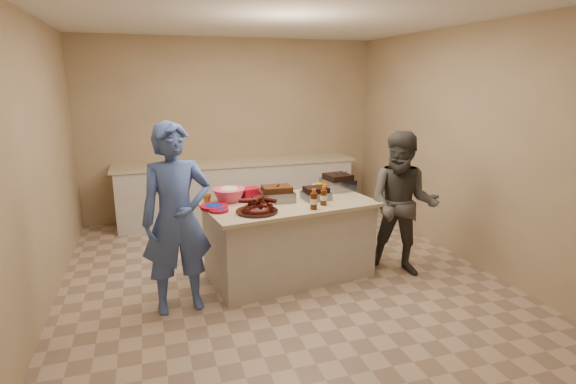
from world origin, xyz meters
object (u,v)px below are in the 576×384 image
object	(u,v)px
guest_blue	(182,307)
guest_gray	(398,272)
island	(289,275)
plastic_cup	(207,202)
coleslaw_bowl	(229,201)
mustard_bottle	(262,202)
roasting_pan	(337,190)
bbq_bottle_b	(323,205)
rib_platter	(257,212)
bbq_bottle_a	(314,209)

from	to	relation	value
guest_blue	guest_gray	xyz separation A→B (m)	(2.37, 0.09, 0.00)
island	plastic_cup	world-z (taller)	plastic_cup
guest_gray	plastic_cup	bearing A→B (deg)	-157.48
coleslaw_bowl	guest_gray	world-z (taller)	coleslaw_bowl
island	guest_gray	bearing A→B (deg)	-21.64
island	mustard_bottle	world-z (taller)	mustard_bottle
roasting_pan	bbq_bottle_b	world-z (taller)	bbq_bottle_b
island	guest_blue	distance (m)	1.24
rib_platter	roasting_pan	xyz separation A→B (m)	(1.12, 0.61, 0.00)
rib_platter	bbq_bottle_a	bearing A→B (deg)	-6.56
guest_blue	guest_gray	distance (m)	2.37
island	roasting_pan	world-z (taller)	roasting_pan
mustard_bottle	coleslaw_bowl	bearing A→B (deg)	158.51
roasting_pan	guest_gray	xyz separation A→B (m)	(0.48, -0.65, -0.84)
island	coleslaw_bowl	bearing A→B (deg)	151.00
island	bbq_bottle_b	xyz separation A→B (m)	(0.30, -0.21, 0.84)
coleslaw_bowl	mustard_bottle	xyz separation A→B (m)	(0.33, -0.13, 0.00)
mustard_bottle	plastic_cup	world-z (taller)	mustard_bottle
bbq_bottle_a	bbq_bottle_b	world-z (taller)	bbq_bottle_a
rib_platter	coleslaw_bowl	xyz separation A→B (m)	(-0.18, 0.49, 0.00)
coleslaw_bowl	guest_blue	size ratio (longest dim) A/B	0.20
bbq_bottle_b	guest_blue	distance (m)	1.72
island	rib_platter	xyz separation A→B (m)	(-0.41, -0.25, 0.84)
rib_platter	plastic_cup	xyz separation A→B (m)	(-0.41, 0.51, 0.00)
guest_blue	guest_gray	world-z (taller)	guest_gray
roasting_pan	guest_blue	bearing A→B (deg)	-167.00
roasting_pan	mustard_bottle	xyz separation A→B (m)	(-0.98, -0.26, 0.00)
roasting_pan	plastic_cup	distance (m)	1.54
bbq_bottle_a	bbq_bottle_b	size ratio (longest dim) A/B	1.04
rib_platter	guest_gray	xyz separation A→B (m)	(1.60, -0.03, -0.84)
bbq_bottle_b	island	bearing A→B (deg)	145.95
island	mustard_bottle	xyz separation A→B (m)	(-0.27, 0.10, 0.84)
island	guest_blue	bearing A→B (deg)	-170.46
guest_gray	mustard_bottle	bearing A→B (deg)	-157.35
guest_gray	rib_platter	bearing A→B (deg)	-143.58
island	rib_platter	bearing A→B (deg)	-156.43
coleslaw_bowl	guest_gray	size ratio (longest dim) A/B	0.22
roasting_pan	bbq_bottle_a	distance (m)	0.88
guest_blue	mustard_bottle	bearing A→B (deg)	21.25
coleslaw_bowl	guest_blue	world-z (taller)	coleslaw_bowl
coleslaw_bowl	bbq_bottle_b	size ratio (longest dim) A/B	1.73
rib_platter	roasting_pan	bearing A→B (deg)	28.60
bbq_bottle_a	guest_blue	bearing A→B (deg)	-177.67
mustard_bottle	guest_blue	bearing A→B (deg)	-152.59
guest_gray	bbq_bottle_a	bearing A→B (deg)	-140.63
island	rib_platter	size ratio (longest dim) A/B	4.26
roasting_pan	plastic_cup	bearing A→B (deg)	175.70
rib_platter	plastic_cup	bearing A→B (deg)	129.06
coleslaw_bowl	bbq_bottle_b	xyz separation A→B (m)	(0.90, -0.44, 0.00)
rib_platter	bbq_bottle_a	world-z (taller)	bbq_bottle_a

